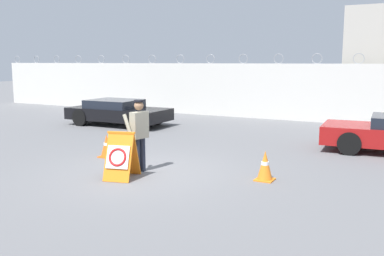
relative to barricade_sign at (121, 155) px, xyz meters
The scene contains 7 objects.
ground_plane 0.94m from the barricade_sign, 76.99° to the left, with size 90.00×90.00×0.00m, color slate.
perimeter_wall 11.92m from the barricade_sign, 89.17° to the left, with size 36.00×0.30×3.09m.
barricade_sign is the anchor object (origin of this frame).
security_guard 0.85m from the barricade_sign, 87.55° to the left, with size 0.49×0.63×1.80m.
traffic_cone_near 2.42m from the barricade_sign, 137.03° to the left, with size 0.40×0.40×0.66m.
traffic_cone_mid 3.37m from the barricade_sign, 25.03° to the left, with size 0.42×0.42×0.70m.
parked_car_front_coupe 8.66m from the barricade_sign, 128.12° to the left, with size 4.43×2.10×1.10m.
Camera 1 is at (5.88, -8.61, 2.73)m, focal length 40.00 mm.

